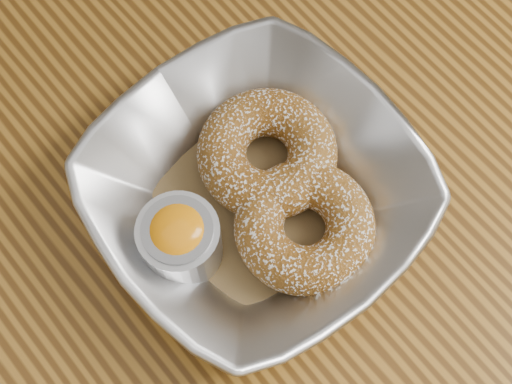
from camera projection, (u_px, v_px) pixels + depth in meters
table at (298, 285)px, 0.63m from camera, size 1.20×0.80×0.75m
serving_bowl at (256, 194)px, 0.53m from camera, size 0.22×0.22×0.05m
parchment at (256, 203)px, 0.55m from camera, size 0.20×0.20×0.00m
donut_back at (267, 153)px, 0.54m from camera, size 0.13×0.13×0.03m
donut_front at (305, 227)px, 0.52m from camera, size 0.13×0.13×0.03m
ramekin at (180, 240)px, 0.51m from camera, size 0.05×0.05×0.05m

